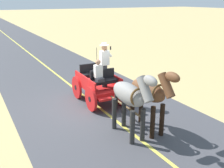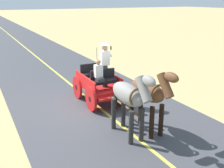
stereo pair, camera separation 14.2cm
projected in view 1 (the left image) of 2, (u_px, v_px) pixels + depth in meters
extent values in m
plane|color=tan|center=(94.00, 104.00, 10.77)|extent=(200.00, 200.00, 0.00)
cube|color=#424247|center=(94.00, 103.00, 10.77)|extent=(6.37, 160.00, 0.01)
cube|color=#DBCC4C|center=(94.00, 103.00, 10.76)|extent=(0.12, 160.00, 0.00)
cube|color=red|center=(98.00, 86.00, 10.82)|extent=(1.26, 2.23, 0.12)
cube|color=red|center=(110.00, 78.00, 10.98)|extent=(0.11, 2.09, 0.44)
cube|color=red|center=(85.00, 82.00, 10.48)|extent=(0.11, 2.09, 0.44)
cube|color=red|center=(112.00, 98.00, 9.82)|extent=(1.09, 0.27, 0.08)
cube|color=red|center=(87.00, 83.00, 11.89)|extent=(0.73, 0.22, 0.06)
cube|color=black|center=(104.00, 81.00, 10.19)|extent=(1.03, 0.39, 0.14)
cube|color=black|center=(102.00, 75.00, 10.27)|extent=(1.02, 0.11, 0.44)
cube|color=black|center=(93.00, 74.00, 11.12)|extent=(1.03, 0.39, 0.14)
cube|color=black|center=(91.00, 68.00, 11.20)|extent=(1.02, 0.11, 0.44)
cylinder|color=red|center=(121.00, 94.00, 10.51)|extent=(0.13, 0.96, 0.96)
cylinder|color=black|center=(121.00, 94.00, 10.51)|extent=(0.13, 0.21, 0.21)
cylinder|color=red|center=(91.00, 99.00, 9.94)|extent=(0.13, 0.96, 0.96)
cylinder|color=black|center=(91.00, 99.00, 9.94)|extent=(0.13, 0.21, 0.21)
cylinder|color=red|center=(104.00, 83.00, 11.81)|extent=(0.13, 0.96, 0.96)
cylinder|color=black|center=(104.00, 83.00, 11.81)|extent=(0.13, 0.21, 0.21)
cylinder|color=red|center=(77.00, 87.00, 11.24)|extent=(0.13, 0.96, 0.96)
cylinder|color=black|center=(77.00, 87.00, 11.24)|extent=(0.13, 0.21, 0.21)
cylinder|color=brown|center=(125.00, 106.00, 8.98)|extent=(0.12, 2.00, 0.07)
cylinder|color=black|center=(97.00, 65.00, 9.84)|extent=(0.02, 0.02, 1.30)
cylinder|color=#2D2D33|center=(105.00, 76.00, 10.45)|extent=(0.22, 0.22, 0.90)
cube|color=silver|center=(104.00, 58.00, 10.22)|extent=(0.35, 0.23, 0.56)
sphere|color=#9E7051|center=(104.00, 48.00, 10.10)|extent=(0.22, 0.22, 0.22)
cylinder|color=beige|center=(104.00, 45.00, 10.07)|extent=(0.36, 0.36, 0.01)
cylinder|color=beige|center=(104.00, 44.00, 10.05)|extent=(0.20, 0.20, 0.10)
cylinder|color=silver|center=(109.00, 53.00, 10.21)|extent=(0.26, 0.09, 0.32)
cube|color=black|center=(111.00, 48.00, 10.16)|extent=(0.02, 0.07, 0.14)
cube|color=#2D2D33|center=(100.00, 80.00, 9.94)|extent=(0.29, 0.33, 0.14)
cube|color=silver|center=(98.00, 71.00, 9.94)|extent=(0.31, 0.21, 0.48)
sphere|color=#9E7051|center=(98.00, 62.00, 9.83)|extent=(0.20, 0.20, 0.20)
ellipsoid|color=brown|center=(147.00, 90.00, 8.22)|extent=(0.59, 1.57, 0.64)
cylinder|color=black|center=(162.00, 120.00, 8.12)|extent=(0.15, 0.15, 1.05)
cylinder|color=black|center=(153.00, 123.00, 7.95)|extent=(0.15, 0.15, 1.05)
cylinder|color=black|center=(141.00, 108.00, 9.02)|extent=(0.15, 0.15, 1.05)
cylinder|color=black|center=(132.00, 110.00, 8.85)|extent=(0.15, 0.15, 1.05)
cylinder|color=brown|center=(166.00, 85.00, 7.41)|extent=(0.27, 0.65, 0.73)
ellipsoid|color=brown|center=(173.00, 77.00, 7.13)|extent=(0.23, 0.54, 0.28)
cube|color=black|center=(166.00, 84.00, 7.41)|extent=(0.07, 0.50, 0.56)
cylinder|color=black|center=(134.00, 92.00, 8.92)|extent=(0.11, 0.11, 0.70)
torus|color=brown|center=(159.00, 93.00, 7.75)|extent=(0.55, 0.08, 0.55)
ellipsoid|color=gray|center=(128.00, 94.00, 7.91)|extent=(0.58, 1.57, 0.64)
cylinder|color=#272726|center=(143.00, 125.00, 7.80)|extent=(0.15, 0.15, 1.05)
cylinder|color=#272726|center=(132.00, 128.00, 7.64)|extent=(0.15, 0.15, 1.05)
cylinder|color=#272726|center=(124.00, 112.00, 8.72)|extent=(0.15, 0.15, 1.05)
cylinder|color=#272726|center=(114.00, 114.00, 8.55)|extent=(0.15, 0.15, 1.05)
cylinder|color=gray|center=(145.00, 89.00, 7.09)|extent=(0.27, 0.65, 0.73)
ellipsoid|color=gray|center=(150.00, 81.00, 6.81)|extent=(0.23, 0.54, 0.28)
cube|color=#272726|center=(145.00, 88.00, 7.09)|extent=(0.07, 0.50, 0.56)
cylinder|color=#272726|center=(116.00, 95.00, 8.63)|extent=(0.11, 0.11, 0.70)
torus|color=brown|center=(139.00, 97.00, 7.43)|extent=(0.55, 0.08, 0.55)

